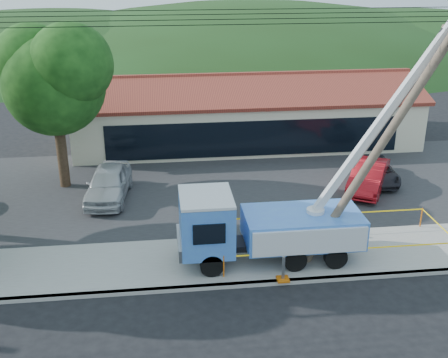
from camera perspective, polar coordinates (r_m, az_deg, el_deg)
ground at (r=20.26m, az=-0.56°, el=-14.27°), size 120.00×120.00×0.00m
curb at (r=21.94m, az=-1.18°, el=-10.88°), size 60.00×0.25×0.15m
sidewalk at (r=23.55m, az=-1.65°, el=-8.37°), size 60.00×4.00×0.15m
parking_lot at (r=30.70m, az=-3.04°, el=-0.86°), size 60.00×12.00×0.10m
strip_mall at (r=38.03m, az=2.10°, el=6.64°), size 22.50×8.53×4.67m
tree_lot at (r=30.25m, az=-16.98°, el=10.10°), size 6.30×5.60×8.94m
hill_west at (r=73.43m, az=-17.54°, el=11.70°), size 78.40×56.00×28.00m
hill_center at (r=73.18m, az=2.53°, el=12.64°), size 89.60×64.00×32.00m
hill_east at (r=78.90m, az=17.37°, el=12.38°), size 72.80×52.00×26.00m
utility_truck at (r=22.92m, az=4.30°, el=-4.43°), size 11.02×4.01×10.23m
leaning_pole at (r=22.48m, az=16.53°, el=4.69°), size 5.73×1.92×10.14m
caution_tape at (r=24.36m, az=10.83°, el=-5.60°), size 9.65×3.28×0.95m
car_silver at (r=29.88m, az=-11.52°, el=-2.08°), size 2.50×5.13×1.68m
car_red at (r=31.30m, az=14.32°, el=-1.19°), size 3.73×4.86×1.54m
car_dark at (r=32.66m, az=15.03°, el=-0.28°), size 2.43×4.45×1.18m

